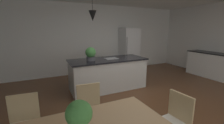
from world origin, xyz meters
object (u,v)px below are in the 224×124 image
object	(u,v)px
potted_plant_on_island	(91,54)
refrigerator	(129,49)
potted_plant_on_table	(79,116)
kitchen_island	(108,73)
chair_kitchen_end	(173,122)
chair_far_right	(91,110)

from	to	relation	value
potted_plant_on_island	refrigerator	bearing A→B (deg)	35.24
refrigerator	potted_plant_on_table	distance (m)	5.28
kitchen_island	potted_plant_on_island	bearing A→B (deg)	180.00
refrigerator	potted_plant_on_island	xyz separation A→B (m)	(-2.22, -1.57, 0.19)
chair_kitchen_end	potted_plant_on_island	size ratio (longest dim) A/B	2.36
refrigerator	kitchen_island	bearing A→B (deg)	-137.33
potted_plant_on_table	refrigerator	bearing A→B (deg)	52.94
chair_kitchen_end	potted_plant_on_island	world-z (taller)	potted_plant_on_island
chair_far_right	kitchen_island	world-z (taller)	kitchen_island
potted_plant_on_island	potted_plant_on_table	bearing A→B (deg)	-109.95
kitchen_island	refrigerator	size ratio (longest dim) A/B	1.24
chair_kitchen_end	kitchen_island	bearing A→B (deg)	86.14
refrigerator	potted_plant_on_table	size ratio (longest dim) A/B	5.15
kitchen_island	chair_kitchen_end	bearing A→B (deg)	-93.86
chair_kitchen_end	potted_plant_on_table	world-z (taller)	potted_plant_on_table
potted_plant_on_table	chair_far_right	bearing A→B (deg)	66.58
potted_plant_on_island	potted_plant_on_table	xyz separation A→B (m)	(-0.96, -2.64, -0.14)
chair_far_right	potted_plant_on_island	world-z (taller)	potted_plant_on_island
potted_plant_on_island	chair_kitchen_end	bearing A→B (deg)	-82.44
refrigerator	potted_plant_on_island	world-z (taller)	refrigerator
chair_far_right	chair_kitchen_end	world-z (taller)	same
chair_far_right	potted_plant_on_island	distance (m)	1.98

